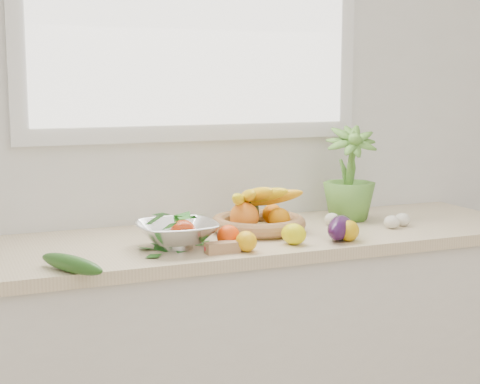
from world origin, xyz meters
name	(u,v)px	position (x,y,z in m)	size (l,w,h in m)	color
back_wall	(194,99)	(0.00, 2.25, 1.35)	(4.50, 0.02, 2.70)	white
counter_cabinet	(224,369)	(0.00, 1.95, 0.43)	(2.20, 0.58, 0.86)	silver
countertop	(224,242)	(0.00, 1.95, 0.88)	(2.24, 0.62, 0.04)	beige
orange_loose	(229,237)	(-0.05, 1.78, 0.94)	(0.07, 0.07, 0.07)	#F94207
lemon_a	(246,241)	(-0.02, 1.71, 0.93)	(0.06, 0.08, 0.06)	#F7AD0D
lemon_b	(349,231)	(0.35, 1.72, 0.93)	(0.07, 0.09, 0.07)	#D9A10B
lemon_c	(294,234)	(0.16, 1.74, 0.93)	(0.07, 0.09, 0.07)	yellow
apple	(183,233)	(-0.18, 1.85, 0.94)	(0.09, 0.09, 0.09)	red
ginger	(222,247)	(-0.09, 1.72, 0.92)	(0.11, 0.04, 0.03)	tan
garlic_a	(392,222)	(0.59, 1.84, 0.92)	(0.06, 0.06, 0.05)	silver
garlic_b	(332,219)	(0.43, 1.97, 0.92)	(0.05, 0.05, 0.05)	silver
garlic_c	(403,220)	(0.66, 1.86, 0.92)	(0.06, 0.06, 0.05)	beige
eggplant	(340,228)	(0.33, 1.76, 0.94)	(0.08, 0.20, 0.08)	#300F39
cucumber	(71,264)	(-0.56, 1.67, 0.92)	(0.05, 0.26, 0.05)	#215318
radish	(209,248)	(-0.13, 1.74, 0.91)	(0.03, 0.03, 0.03)	red
potted_herb	(350,173)	(0.54, 2.04, 1.08)	(0.20, 0.20, 0.35)	#599435
fruit_basket	(257,217)	(0.13, 1.98, 0.95)	(0.36, 0.36, 0.18)	#A58849
colander_with_spinach	(177,228)	(-0.20, 1.84, 0.97)	(0.26, 0.26, 0.13)	silver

